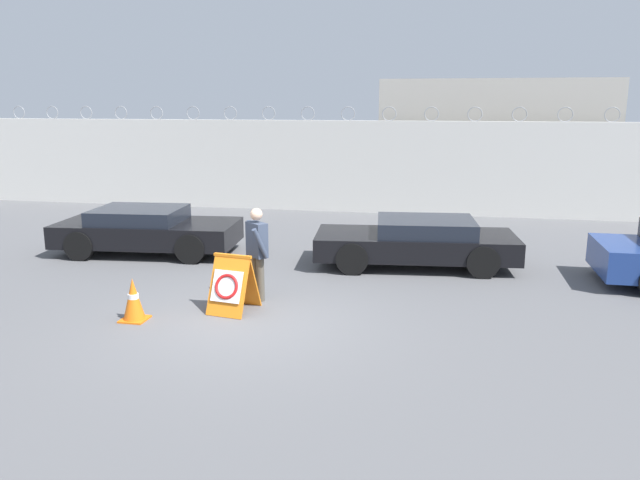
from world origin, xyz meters
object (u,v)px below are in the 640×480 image
barricade_sign (232,284)px  parked_car_rear_sedan (417,241)px  parked_car_front_coupe (147,229)px  traffic_cone_near (133,300)px  security_guard (257,249)px

barricade_sign → parked_car_rear_sedan: parked_car_rear_sedan is taller
parked_car_front_coupe → parked_car_rear_sedan: size_ratio=0.97×
traffic_cone_near → parked_car_rear_sedan: bearing=45.1°
barricade_sign → security_guard: 0.89m
security_guard → traffic_cone_near: 2.37m
barricade_sign → traffic_cone_near: 1.69m
security_guard → traffic_cone_near: bearing=-99.2°
barricade_sign → parked_car_rear_sedan: bearing=60.5°
traffic_cone_near → parked_car_front_coupe: 4.96m
traffic_cone_near → parked_car_front_coupe: size_ratio=0.17×
barricade_sign → traffic_cone_near: (-1.49, -0.77, -0.15)m
barricade_sign → parked_car_front_coupe: 5.14m
parked_car_front_coupe → parked_car_rear_sedan: (6.57, 0.04, -0.01)m
barricade_sign → security_guard: security_guard is taller
security_guard → parked_car_rear_sedan: 4.19m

